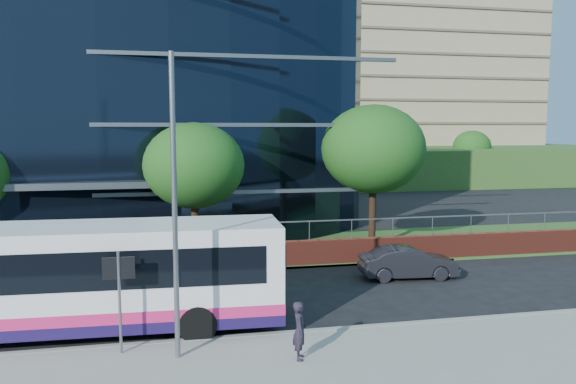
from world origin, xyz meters
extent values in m
cube|color=#2D511E|center=(24.00, 11.00, 0.06)|extent=(36.00, 8.00, 0.12)
cube|color=black|center=(-4.00, 24.00, 8.00)|extent=(38.00, 16.00, 16.00)
cube|color=maroon|center=(20.00, 7.30, 0.60)|extent=(34.00, 0.40, 1.20)
cube|color=slate|center=(20.00, 7.30, 2.08)|extent=(34.00, 0.06, 0.06)
cube|color=#2D511E|center=(32.00, 56.00, 2.00)|extent=(60.00, 42.00, 4.00)
cube|color=tan|center=(32.00, 58.00, 17.00)|extent=(50.00, 12.00, 26.00)
cylinder|color=slate|center=(4.50, -1.60, 1.55)|extent=(0.08, 0.08, 2.80)
cube|color=black|center=(4.50, -1.58, 2.50)|extent=(0.85, 0.06, 0.60)
cylinder|color=black|center=(7.00, 9.00, 1.54)|extent=(0.36, 0.36, 3.08)
ellipsoid|color=#204213|center=(7.00, 9.00, 4.55)|extent=(4.62, 4.62, 3.93)
cylinder|color=black|center=(16.00, 10.00, 1.76)|extent=(0.36, 0.36, 3.52)
ellipsoid|color=#204213|center=(16.00, 10.00, 5.20)|extent=(5.28, 5.28, 4.49)
cylinder|color=black|center=(24.00, 40.00, 1.54)|extent=(0.36, 0.36, 3.08)
ellipsoid|color=#204213|center=(24.00, 40.00, 4.55)|extent=(4.62, 4.62, 3.93)
cylinder|color=black|center=(40.00, 42.00, 1.43)|extent=(0.36, 0.36, 2.86)
ellipsoid|color=#204213|center=(40.00, 42.00, 4.23)|extent=(4.29, 4.29, 3.65)
cylinder|color=slate|center=(6.00, -2.20, 4.15)|extent=(0.14, 0.14, 8.00)
cube|color=slate|center=(6.00, -1.85, 8.05)|extent=(0.15, 0.70, 0.12)
cube|color=white|center=(3.09, 0.50, 1.86)|extent=(12.32, 3.25, 2.94)
cube|color=#1C0F42|center=(3.09, 0.50, 0.56)|extent=(12.34, 3.30, 0.33)
cube|color=#D51F64|center=(3.09, 0.50, 0.89)|extent=(12.34, 3.30, 0.33)
cube|color=black|center=(3.76, 0.47, 2.28)|extent=(9.88, 3.20, 1.11)
cylinder|color=black|center=(6.60, -0.91, 0.56)|extent=(1.12, 0.38, 1.11)
imported|color=black|center=(15.55, 4.47, 0.66)|extent=(4.15, 1.78, 1.33)
imported|color=black|center=(9.15, -2.98, 0.93)|extent=(0.47, 0.63, 1.56)
camera|label=1|loc=(5.89, -16.87, 6.20)|focal=35.00mm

